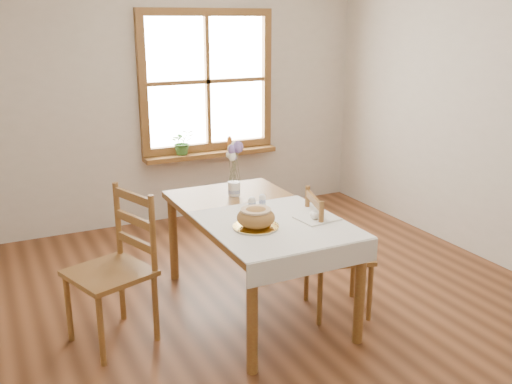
% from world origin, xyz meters
% --- Properties ---
extents(ground, '(5.00, 5.00, 0.00)m').
position_xyz_m(ground, '(0.00, 0.00, 0.00)').
color(ground, brown).
rests_on(ground, ground).
extents(room_walls, '(4.60, 5.10, 2.65)m').
position_xyz_m(room_walls, '(0.00, 0.00, 1.71)').
color(room_walls, beige).
rests_on(room_walls, ground).
extents(window, '(1.46, 0.08, 1.46)m').
position_xyz_m(window, '(0.50, 2.47, 1.45)').
color(window, brown).
rests_on(window, ground).
extents(window_sill, '(1.46, 0.20, 0.05)m').
position_xyz_m(window_sill, '(0.50, 2.40, 0.69)').
color(window_sill, brown).
rests_on(window_sill, ground).
extents(dining_table, '(0.90, 1.60, 0.75)m').
position_xyz_m(dining_table, '(0.00, 0.30, 0.66)').
color(dining_table, brown).
rests_on(dining_table, ground).
extents(table_linen, '(0.91, 0.99, 0.01)m').
position_xyz_m(table_linen, '(0.00, -0.00, 0.76)').
color(table_linen, silver).
rests_on(table_linen, dining_table).
extents(chair_left, '(0.63, 0.61, 1.02)m').
position_xyz_m(chair_left, '(-1.06, 0.30, 0.51)').
color(chair_left, brown).
rests_on(chair_left, ground).
extents(chair_right, '(0.55, 0.54, 0.92)m').
position_xyz_m(chair_right, '(0.51, -0.01, 0.46)').
color(chair_right, brown).
rests_on(chair_right, ground).
extents(bread_plate, '(0.38, 0.38, 0.02)m').
position_xyz_m(bread_plate, '(-0.16, -0.02, 0.77)').
color(bread_plate, silver).
rests_on(bread_plate, table_linen).
extents(bread_loaf, '(0.25, 0.25, 0.14)m').
position_xyz_m(bread_loaf, '(-0.16, -0.02, 0.84)').
color(bread_loaf, olive).
rests_on(bread_loaf, bread_plate).
extents(egg_napkin, '(0.29, 0.25, 0.01)m').
position_xyz_m(egg_napkin, '(0.30, -0.04, 0.77)').
color(egg_napkin, silver).
rests_on(egg_napkin, table_linen).
extents(eggs, '(0.22, 0.20, 0.04)m').
position_xyz_m(eggs, '(0.30, -0.04, 0.79)').
color(eggs, white).
rests_on(eggs, egg_napkin).
extents(salt_shaker, '(0.07, 0.07, 0.10)m').
position_xyz_m(salt_shaker, '(-0.02, 0.33, 0.81)').
color(salt_shaker, silver).
rests_on(salt_shaker, table_linen).
extents(pepper_shaker, '(0.06, 0.06, 0.09)m').
position_xyz_m(pepper_shaker, '(0.09, 0.37, 0.81)').
color(pepper_shaker, silver).
rests_on(pepper_shaker, table_linen).
extents(flower_vase, '(0.12, 0.12, 0.11)m').
position_xyz_m(flower_vase, '(0.02, 0.72, 0.80)').
color(flower_vase, silver).
rests_on(flower_vase, dining_table).
extents(lavender_bouquet, '(0.17, 0.17, 0.32)m').
position_xyz_m(lavender_bouquet, '(0.02, 0.72, 1.01)').
color(lavender_bouquet, '#6A5292').
rests_on(lavender_bouquet, flower_vase).
extents(potted_plant, '(0.24, 0.27, 0.21)m').
position_xyz_m(potted_plant, '(0.18, 2.40, 0.82)').
color(potted_plant, '#386C2B').
rests_on(potted_plant, window_sill).
extents(amber_bottle, '(0.07, 0.07, 0.15)m').
position_xyz_m(amber_bottle, '(0.72, 2.40, 0.79)').
color(amber_bottle, '#A45D1E').
rests_on(amber_bottle, window_sill).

